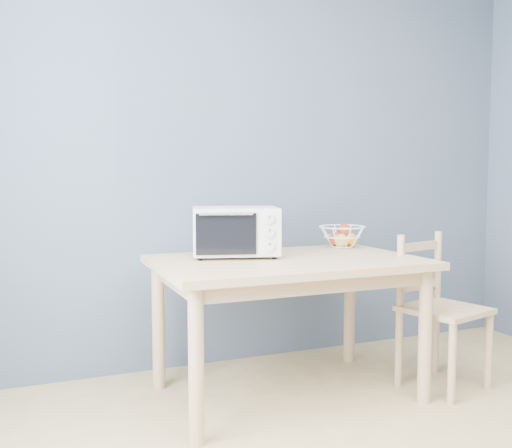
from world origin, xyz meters
name	(u,v)px	position (x,y,z in m)	size (l,w,h in m)	color
dining_table	(287,277)	(-0.04, 1.57, 0.65)	(1.40, 0.90, 0.75)	tan
toaster_oven	(232,231)	(-0.29, 1.75, 0.89)	(0.53, 0.43, 0.27)	beige
fruit_basket	(342,236)	(0.47, 1.87, 0.82)	(0.33, 0.33, 0.15)	white
dining_chair	(438,312)	(0.81, 1.38, 0.43)	(0.49, 0.49, 0.86)	tan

